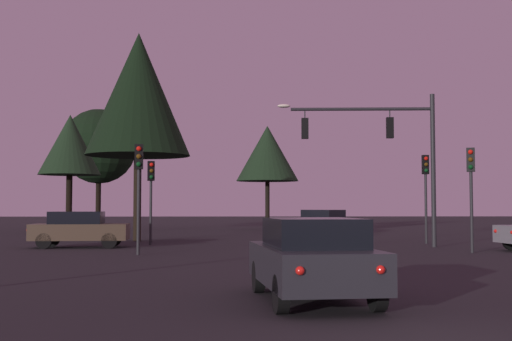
{
  "coord_description": "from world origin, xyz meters",
  "views": [
    {
      "loc": [
        -2.51,
        -8.29,
        1.73
      ],
      "look_at": [
        -1.6,
        18.17,
        3.16
      ],
      "focal_mm": 47.04,
      "sensor_mm": 36.0,
      "label": 1
    }
  ],
  "objects_px": {
    "traffic_light_median": "(139,176)",
    "tree_left_far": "(70,145)",
    "tree_right_cluster": "(138,94)",
    "tree_behind_sign": "(267,154)",
    "traffic_light_far_side": "(151,185)",
    "car_far_lane": "(322,221)",
    "car_nearside_lane": "(312,258)",
    "car_crossing_left": "(79,229)",
    "traffic_light_corner_left": "(471,178)",
    "traffic_light_corner_right": "(426,181)",
    "traffic_signal_mast_arm": "(387,142)",
    "tree_center_horizon": "(99,147)"
  },
  "relations": [
    {
      "from": "car_nearside_lane",
      "to": "tree_behind_sign",
      "type": "bearing_deg",
      "value": 88.29
    },
    {
      "from": "car_far_lane",
      "to": "tree_center_horizon",
      "type": "relative_size",
      "value": 0.51
    },
    {
      "from": "traffic_light_median",
      "to": "tree_right_cluster",
      "type": "bearing_deg",
      "value": 98.33
    },
    {
      "from": "traffic_light_corner_left",
      "to": "car_far_lane",
      "type": "height_order",
      "value": "traffic_light_corner_left"
    },
    {
      "from": "traffic_signal_mast_arm",
      "to": "traffic_light_far_side",
      "type": "distance_m",
      "value": 10.7
    },
    {
      "from": "traffic_light_corner_left",
      "to": "tree_right_cluster",
      "type": "height_order",
      "value": "tree_right_cluster"
    },
    {
      "from": "traffic_light_corner_left",
      "to": "car_nearside_lane",
      "type": "relative_size",
      "value": 0.91
    },
    {
      "from": "traffic_signal_mast_arm",
      "to": "car_far_lane",
      "type": "distance_m",
      "value": 15.23
    },
    {
      "from": "traffic_light_corner_left",
      "to": "car_far_lane",
      "type": "bearing_deg",
      "value": 99.72
    },
    {
      "from": "traffic_light_corner_right",
      "to": "car_nearside_lane",
      "type": "xyz_separation_m",
      "value": [
        -7.58,
        -18.81,
        -2.15
      ]
    },
    {
      "from": "traffic_light_median",
      "to": "car_far_lane",
      "type": "height_order",
      "value": "traffic_light_median"
    },
    {
      "from": "car_crossing_left",
      "to": "tree_center_horizon",
      "type": "bearing_deg",
      "value": 99.37
    },
    {
      "from": "tree_center_horizon",
      "to": "car_nearside_lane",
      "type": "bearing_deg",
      "value": -73.32
    },
    {
      "from": "traffic_light_median",
      "to": "traffic_signal_mast_arm",
      "type": "bearing_deg",
      "value": 23.53
    },
    {
      "from": "tree_behind_sign",
      "to": "traffic_signal_mast_arm",
      "type": "bearing_deg",
      "value": -79.68
    },
    {
      "from": "traffic_signal_mast_arm",
      "to": "traffic_light_corner_left",
      "type": "xyz_separation_m",
      "value": [
        2.3,
        -3.77,
        -1.69
      ]
    },
    {
      "from": "traffic_light_corner_right",
      "to": "tree_behind_sign",
      "type": "distance_m",
      "value": 20.8
    },
    {
      "from": "traffic_light_median",
      "to": "tree_left_far",
      "type": "distance_m",
      "value": 21.59
    },
    {
      "from": "car_nearside_lane",
      "to": "tree_right_cluster",
      "type": "relative_size",
      "value": 0.41
    },
    {
      "from": "tree_behind_sign",
      "to": "tree_right_cluster",
      "type": "height_order",
      "value": "tree_right_cluster"
    },
    {
      "from": "car_nearside_lane",
      "to": "car_crossing_left",
      "type": "height_order",
      "value": "same"
    },
    {
      "from": "traffic_light_far_side",
      "to": "tree_left_far",
      "type": "distance_m",
      "value": 15.69
    },
    {
      "from": "traffic_light_corner_left",
      "to": "tree_right_cluster",
      "type": "relative_size",
      "value": 0.37
    },
    {
      "from": "car_crossing_left",
      "to": "car_far_lane",
      "type": "bearing_deg",
      "value": 50.07
    },
    {
      "from": "traffic_light_corner_right",
      "to": "tree_right_cluster",
      "type": "xyz_separation_m",
      "value": [
        -13.86,
        2.87,
        4.48
      ]
    },
    {
      "from": "car_nearside_lane",
      "to": "car_crossing_left",
      "type": "relative_size",
      "value": 1.05
    },
    {
      "from": "traffic_light_median",
      "to": "tree_center_horizon",
      "type": "height_order",
      "value": "tree_center_horizon"
    },
    {
      "from": "traffic_signal_mast_arm",
      "to": "car_nearside_lane",
      "type": "height_order",
      "value": "traffic_signal_mast_arm"
    },
    {
      "from": "traffic_light_far_side",
      "to": "car_nearside_lane",
      "type": "distance_m",
      "value": 19.12
    },
    {
      "from": "tree_behind_sign",
      "to": "car_crossing_left",
      "type": "bearing_deg",
      "value": -112.49
    },
    {
      "from": "traffic_light_corner_right",
      "to": "car_far_lane",
      "type": "bearing_deg",
      "value": 105.03
    },
    {
      "from": "tree_right_cluster",
      "to": "car_far_lane",
      "type": "bearing_deg",
      "value": 41.48
    },
    {
      "from": "car_crossing_left",
      "to": "tree_center_horizon",
      "type": "distance_m",
      "value": 23.63
    },
    {
      "from": "traffic_light_corner_left",
      "to": "tree_center_horizon",
      "type": "relative_size",
      "value": 0.43
    },
    {
      "from": "tree_center_horizon",
      "to": "traffic_light_corner_right",
      "type": "bearing_deg",
      "value": -46.39
    },
    {
      "from": "traffic_light_corner_left",
      "to": "traffic_light_far_side",
      "type": "relative_size",
      "value": 1.04
    },
    {
      "from": "traffic_light_median",
      "to": "car_crossing_left",
      "type": "xyz_separation_m",
      "value": [
        -3.11,
        4.46,
        -2.04
      ]
    },
    {
      "from": "traffic_light_median",
      "to": "tree_behind_sign",
      "type": "xyz_separation_m",
      "value": [
        6.0,
        26.46,
        2.92
      ]
    },
    {
      "from": "traffic_light_corner_left",
      "to": "tree_behind_sign",
      "type": "distance_m",
      "value": 26.79
    },
    {
      "from": "tree_behind_sign",
      "to": "tree_left_far",
      "type": "height_order",
      "value": "tree_behind_sign"
    },
    {
      "from": "traffic_light_corner_left",
      "to": "traffic_light_far_side",
      "type": "xyz_separation_m",
      "value": [
        -12.66,
        5.78,
        -0.09
      ]
    },
    {
      "from": "traffic_light_corner_right",
      "to": "tree_behind_sign",
      "type": "xyz_separation_m",
      "value": [
        -6.44,
        19.57,
        2.8
      ]
    },
    {
      "from": "traffic_light_far_side",
      "to": "car_far_lane",
      "type": "distance_m",
      "value": 15.99
    },
    {
      "from": "traffic_light_far_side",
      "to": "car_crossing_left",
      "type": "bearing_deg",
      "value": -145.37
    },
    {
      "from": "traffic_signal_mast_arm",
      "to": "traffic_light_median",
      "type": "bearing_deg",
      "value": -156.47
    },
    {
      "from": "car_crossing_left",
      "to": "tree_right_cluster",
      "type": "distance_m",
      "value": 8.66
    },
    {
      "from": "traffic_signal_mast_arm",
      "to": "traffic_light_corner_right",
      "type": "xyz_separation_m",
      "value": [
        2.41,
        2.53,
        -1.55
      ]
    },
    {
      "from": "traffic_light_corner_left",
      "to": "tree_center_horizon",
      "type": "bearing_deg",
      "value": 125.85
    },
    {
      "from": "traffic_light_median",
      "to": "traffic_light_far_side",
      "type": "height_order",
      "value": "traffic_light_median"
    },
    {
      "from": "tree_behind_sign",
      "to": "tree_center_horizon",
      "type": "xyz_separation_m",
      "value": [
        -12.85,
        0.67,
        0.56
      ]
    }
  ]
}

